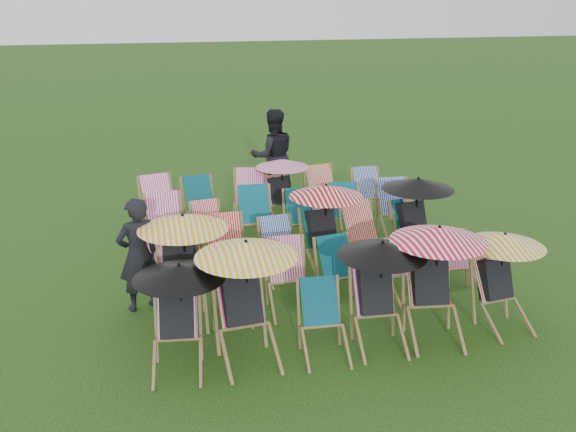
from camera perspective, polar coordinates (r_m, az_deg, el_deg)
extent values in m
plane|color=black|center=(9.96, 1.14, -5.25)|extent=(100.00, 100.00, 0.00)
cube|color=#D82B8B|center=(7.65, -9.82, -8.44)|extent=(0.50, 0.40, 0.55)
cube|color=black|center=(7.61, -9.84, -8.61)|extent=(0.43, 0.44, 0.58)
sphere|color=tan|center=(7.56, -9.93, -6.25)|extent=(0.20, 0.20, 0.20)
cylinder|color=black|center=(7.46, -9.52, -7.01)|extent=(0.03, 0.03, 0.67)
cone|color=black|center=(7.33, -9.65, -4.86)|extent=(1.06, 1.06, 0.16)
cube|color=#D92B5B|center=(7.73, -4.31, -7.16)|extent=(0.56, 0.43, 0.63)
cube|color=black|center=(7.69, -4.21, -7.34)|extent=(0.48, 0.49, 0.66)
sphere|color=tan|center=(7.63, -4.48, -4.67)|extent=(0.23, 0.23, 0.23)
cylinder|color=black|center=(7.54, -3.69, -5.44)|extent=(0.03, 0.03, 0.77)
cone|color=#FFB60D|center=(7.40, -3.75, -2.96)|extent=(1.21, 1.21, 0.19)
cube|color=#0A693D|center=(7.85, 2.83, -7.59)|extent=(0.46, 0.35, 0.53)
cube|color=#D0298D|center=(8.09, 7.58, -6.52)|extent=(0.50, 0.38, 0.57)
cube|color=black|center=(8.05, 7.68, -6.67)|extent=(0.43, 0.44, 0.60)
sphere|color=tan|center=(8.01, 7.57, -4.35)|extent=(0.21, 0.21, 0.21)
cylinder|color=black|center=(7.92, 8.27, -5.04)|extent=(0.03, 0.03, 0.70)
cone|color=black|center=(7.80, 8.38, -2.90)|extent=(1.10, 1.10, 0.17)
cube|color=red|center=(8.38, 12.31, -5.44)|extent=(0.57, 0.46, 0.62)
cube|color=black|center=(8.33, 12.41, -5.60)|extent=(0.50, 0.51, 0.65)
sphere|color=tan|center=(8.29, 12.36, -3.13)|extent=(0.23, 0.23, 0.23)
cylinder|color=black|center=(8.20, 13.08, -3.87)|extent=(0.03, 0.03, 0.76)
cone|color=red|center=(8.07, 13.27, -1.59)|extent=(1.20, 1.20, 0.19)
cube|color=red|center=(8.85, 17.69, -5.23)|extent=(0.49, 0.38, 0.54)
cube|color=black|center=(8.82, 17.87, -5.35)|extent=(0.42, 0.43, 0.57)
sphere|color=tan|center=(8.77, 17.69, -3.35)|extent=(0.20, 0.20, 0.20)
cylinder|color=black|center=(8.73, 18.48, -3.88)|extent=(0.03, 0.03, 0.66)
cone|color=#DD9F0B|center=(8.62, 18.69, -2.03)|extent=(1.04, 1.04, 0.16)
cube|color=#D72B68|center=(8.73, -9.56, -4.26)|extent=(0.54, 0.41, 0.62)
cube|color=black|center=(8.68, -9.55, -4.41)|extent=(0.45, 0.47, 0.65)
sphere|color=tan|center=(8.65, -9.69, -2.06)|extent=(0.23, 0.23, 0.23)
cylinder|color=black|center=(8.53, -9.21, -2.73)|extent=(0.03, 0.03, 0.76)
cone|color=#FFAF0D|center=(8.41, -9.33, -0.55)|extent=(1.19, 1.19, 0.18)
cube|color=red|center=(8.75, -4.98, -4.71)|extent=(0.49, 0.39, 0.53)
cube|color=#CD295A|center=(8.90, -0.20, -3.82)|extent=(0.50, 0.37, 0.57)
cube|color=#09602A|center=(9.05, 4.21, -3.62)|extent=(0.52, 0.41, 0.56)
cube|color=#D92B73|center=(9.31, 9.97, -3.54)|extent=(0.46, 0.36, 0.51)
cube|color=#EA2E88|center=(9.67, 14.42, -2.89)|extent=(0.46, 0.36, 0.53)
cube|color=#E02C64|center=(9.68, -11.26, -2.59)|extent=(0.50, 0.41, 0.53)
cube|color=red|center=(9.72, -5.67, -1.68)|extent=(0.51, 0.37, 0.60)
cube|color=#0827A8|center=(9.86, -1.02, -1.69)|extent=(0.49, 0.38, 0.54)
cube|color=#0A6A3C|center=(10.06, 2.80, -0.95)|extent=(0.54, 0.43, 0.59)
cube|color=black|center=(10.02, 2.91, -1.05)|extent=(0.47, 0.48, 0.62)
sphere|color=tan|center=(10.00, 2.70, 0.90)|extent=(0.22, 0.22, 0.22)
cylinder|color=black|center=(9.91, 3.37, 0.41)|extent=(0.03, 0.03, 0.73)
cone|color=#B4090C|center=(9.81, 3.40, 2.24)|extent=(1.14, 1.14, 0.18)
cube|color=red|center=(10.28, 6.35, -0.49)|extent=(0.57, 0.46, 0.61)
cube|color=#085E36|center=(10.59, 10.72, -0.22)|extent=(0.56, 0.45, 0.59)
cube|color=black|center=(10.55, 10.87, -0.31)|extent=(0.49, 0.50, 0.62)
sphere|color=tan|center=(10.53, 10.66, 1.55)|extent=(0.22, 0.22, 0.22)
cylinder|color=black|center=(10.46, 11.37, 1.09)|extent=(0.03, 0.03, 0.73)
cone|color=black|center=(10.37, 11.49, 2.84)|extent=(1.15, 1.15, 0.18)
cube|color=#D1297D|center=(10.77, -10.98, 0.33)|extent=(0.54, 0.40, 0.63)
cube|color=red|center=(10.81, -7.24, -0.07)|extent=(0.48, 0.38, 0.52)
cube|color=#0A7040|center=(11.03, -3.04, 1.05)|extent=(0.54, 0.41, 0.62)
cube|color=#0A6E38|center=(11.09, 1.07, 0.89)|extent=(0.50, 0.37, 0.57)
cube|color=#0B7745|center=(11.38, 5.00, 1.41)|extent=(0.53, 0.41, 0.59)
cube|color=#071F98|center=(11.66, 9.34, 1.78)|extent=(0.53, 0.40, 0.61)
cube|color=#F831A3|center=(11.88, -11.58, 2.03)|extent=(0.59, 0.48, 0.62)
cube|color=#09642D|center=(11.85, -7.94, 2.06)|extent=(0.56, 0.46, 0.60)
cube|color=#F2309A|center=(12.11, -3.41, 2.71)|extent=(0.59, 0.48, 0.62)
cube|color=red|center=(12.21, -0.91, 2.36)|extent=(0.49, 0.40, 0.52)
cube|color=black|center=(12.17, -0.82, 2.30)|extent=(0.43, 0.44, 0.55)
sphere|color=tan|center=(12.17, -1.00, 3.71)|extent=(0.19, 0.19, 0.19)
cylinder|color=black|center=(12.09, -0.52, 3.38)|extent=(0.03, 0.03, 0.64)
cone|color=pink|center=(12.01, -0.52, 4.73)|extent=(1.01, 1.01, 0.16)
cube|color=red|center=(12.33, 2.93, 3.01)|extent=(0.58, 0.47, 0.62)
cube|color=#061D8E|center=(12.57, 7.01, 2.97)|extent=(0.48, 0.36, 0.57)
imported|color=black|center=(8.87, -13.19, -3.36)|extent=(0.68, 0.57, 1.60)
imported|color=black|center=(13.18, -1.33, 5.35)|extent=(0.95, 0.75, 1.93)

